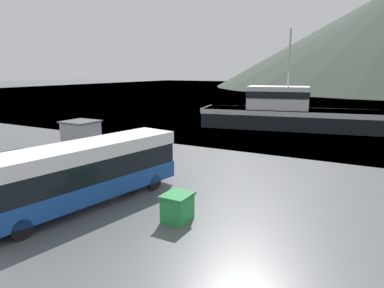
% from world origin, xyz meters
% --- Properties ---
extents(water_surface, '(240.00, 240.00, 0.00)m').
position_xyz_m(water_surface, '(0.00, 143.13, 0.00)').
color(water_surface, '#475B6B').
rests_on(water_surface, ground).
extents(tour_bus, '(4.27, 11.18, 3.19)m').
position_xyz_m(tour_bus, '(-1.31, 8.27, 1.80)').
color(tour_bus, '#194799').
rests_on(tour_bus, ground).
extents(delivery_van, '(2.61, 5.79, 2.27)m').
position_xyz_m(delivery_van, '(-6.00, 7.42, 1.21)').
color(delivery_van, '#2D2D33').
rests_on(delivery_van, ground).
extents(fishing_boat, '(22.50, 9.35, 11.34)m').
position_xyz_m(fishing_boat, '(2.49, 37.18, 1.82)').
color(fishing_boat, black).
rests_on(fishing_boat, water_surface).
extents(storage_bin, '(1.20, 1.39, 1.27)m').
position_xyz_m(storage_bin, '(3.75, 8.93, 0.65)').
color(storage_bin, green).
rests_on(storage_bin, ground).
extents(dock_kiosk, '(2.79, 2.66, 2.41)m').
position_xyz_m(dock_kiosk, '(-11.45, 17.75, 1.22)').
color(dock_kiosk, '#93999E').
rests_on(dock_kiosk, ground).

